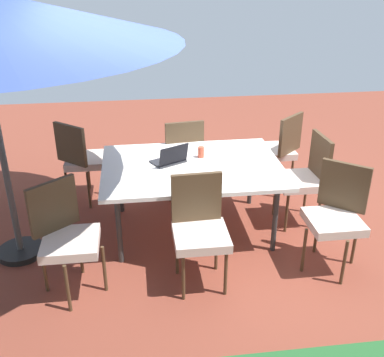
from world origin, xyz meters
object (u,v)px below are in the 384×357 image
chair_northwest (336,213)px  chair_south (182,153)px  chair_north (200,226)px  chair_southwest (278,148)px  laptop (170,159)px  dining_table (192,169)px  chair_southeast (82,157)px  cup (201,152)px  chair_west (305,175)px  chair_northeast (66,234)px

chair_northwest → chair_south: bearing=167.0°
chair_north → chair_southwest: size_ratio=1.00×
chair_northwest → laptop: bearing=-171.7°
dining_table → laptop: (0.21, -0.07, 0.09)m
chair_southeast → cup: (-1.28, 0.63, 0.25)m
chair_west → chair_northwest: bearing=-2.7°
chair_west → cup: 1.12m
dining_table → chair_northeast: (1.16, 0.82, -0.15)m
dining_table → laptop: 0.24m
chair_south → cup: size_ratio=8.65×
chair_southeast → laptop: 1.23m
chair_northeast → laptop: bearing=4.4°
chair_southeast → chair_southwest: (-2.31, 0.01, 0.00)m
chair_northeast → cup: bearing=-0.5°
chair_southeast → chair_south: 1.15m
chair_northwest → chair_southwest: 1.58m
chair_southeast → cup: chair_southeast is taller
chair_southeast → chair_northwest: (-2.37, 1.59, 0.00)m
chair_southeast → chair_southwest: same height
chair_south → chair_southwest: (-1.16, -0.02, 0.00)m
chair_south → chair_northwest: same height
chair_southwest → chair_south: bearing=-39.6°
chair_west → chair_southwest: (0.05, -0.79, 0.00)m
chair_north → cup: bearing=78.5°
chair_southeast → chair_west: bearing=-158.3°
chair_southwest → cup: bearing=-9.6°
chair_northeast → chair_northwest: size_ratio=1.00×
chair_southeast → chair_northwest: same height
chair_southeast → chair_northeast: same height
chair_south → laptop: bearing=68.1°
cup → dining_table: bearing=57.5°
chair_northeast → chair_south: 1.97m
chair_southeast → chair_northeast: bearing=130.5°
chair_south → chair_southwest: bearing=174.7°
chair_northwest → cup: 1.47m
chair_southeast → chair_north: (-1.12, 1.66, 0.00)m
chair_northeast → laptop: 1.32m
chair_southwest → cup: 1.23m
chair_west → chair_south: size_ratio=1.00×
dining_table → chair_south: 0.80m
chair_southeast → chair_northeast: 1.63m
chair_northwest → chair_southwest: size_ratio=1.00×
chair_southwest → chair_southeast: bearing=-40.9°
chair_north → chair_southwest: (-1.19, -1.65, 0.00)m
dining_table → cup: size_ratio=15.73×
chair_south → chair_northwest: (-1.22, 1.56, 0.00)m
laptop → chair_north: bearing=73.1°
chair_northeast → chair_northwest: (-2.37, -0.04, 0.00)m
chair_southeast → chair_south: same height
chair_southwest → cup: chair_southwest is taller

